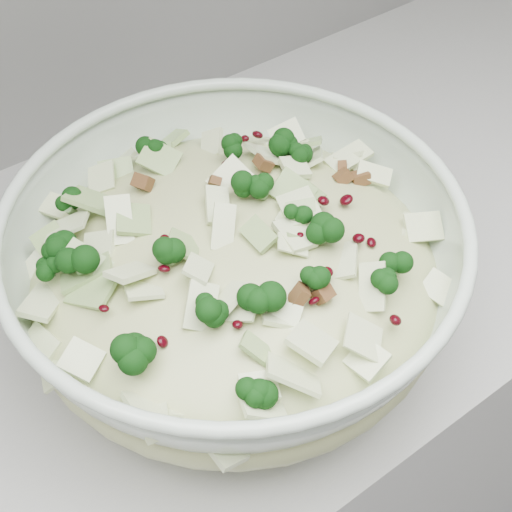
{
  "coord_description": "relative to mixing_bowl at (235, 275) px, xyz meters",
  "views": [
    {
      "loc": [
        -0.78,
        1.25,
        1.48
      ],
      "look_at": [
        -0.53,
        1.58,
        1.02
      ],
      "focal_mm": 50.0,
      "sensor_mm": 36.0,
      "label": 1
    }
  ],
  "objects": [
    {
      "name": "salad",
      "position": [
        0.0,
        -0.0,
        0.03
      ],
      "size": [
        0.52,
        0.52,
        0.16
      ],
      "rotation": [
        0.0,
        0.0,
        -0.54
      ],
      "color": "beige",
      "rests_on": "mixing_bowl"
    },
    {
      "name": "mixing_bowl",
      "position": [
        0.0,
        0.0,
        0.0
      ],
      "size": [
        0.51,
        0.51,
        0.16
      ],
      "rotation": [
        0.0,
        0.0,
        -0.32
      ],
      "color": "silver",
      "rests_on": "counter"
    },
    {
      "name": "counter",
      "position": [
        0.54,
        0.1,
        -0.53
      ],
      "size": [
        3.6,
        0.6,
        0.9
      ],
      "primitive_type": "cube",
      "color": "#A2A29E",
      "rests_on": "floor"
    }
  ]
}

